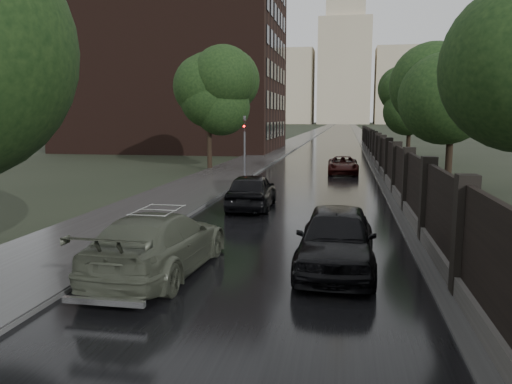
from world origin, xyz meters
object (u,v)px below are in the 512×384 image
(car_right_near, at_px, (336,238))
(car_right_far, at_px, (343,165))
(tree_left_far, at_px, (209,99))
(tree_right_b, at_px, (452,97))
(volga_sedan, at_px, (159,243))
(tree_right_c, at_px, (410,105))
(traffic_light, at_px, (245,141))
(hatchback_left, at_px, (252,191))

(car_right_near, height_order, car_right_far, car_right_near)
(tree_left_far, height_order, tree_right_b, tree_left_far)
(volga_sedan, bearing_deg, car_right_far, -98.09)
(tree_left_far, xyz_separation_m, tree_right_b, (15.50, -8.00, -0.29))
(tree_right_b, distance_m, tree_right_c, 18.00)
(traffic_light, xyz_separation_m, car_right_far, (6.18, 3.95, -1.78))
(volga_sedan, distance_m, car_right_far, 23.95)
(car_right_far, bearing_deg, hatchback_left, -106.32)
(tree_left_far, bearing_deg, volga_sedan, -77.45)
(tree_right_b, xyz_separation_m, car_right_near, (-5.65, -15.49, -4.13))
(tree_left_far, height_order, car_right_far, tree_left_far)
(tree_right_c, relative_size, volga_sedan, 1.29)
(tree_left_far, distance_m, tree_right_b, 17.45)
(tree_right_c, xyz_separation_m, car_right_far, (-5.62, -11.06, -4.33))
(tree_left_far, distance_m, car_right_far, 10.96)
(hatchback_left, relative_size, car_right_near, 0.94)
(volga_sedan, distance_m, car_right_near, 4.52)
(hatchback_left, bearing_deg, tree_right_b, -144.47)
(volga_sedan, relative_size, car_right_near, 1.12)
(traffic_light, bearing_deg, tree_left_far, 126.47)
(traffic_light, bearing_deg, tree_right_b, -14.24)
(tree_right_c, relative_size, traffic_light, 1.75)
(tree_left_far, relative_size, hatchback_left, 1.62)
(car_right_far, bearing_deg, traffic_light, -148.93)
(tree_right_c, height_order, hatchback_left, tree_right_c)
(tree_right_b, relative_size, tree_right_c, 1.00)
(car_right_near, bearing_deg, hatchback_left, 115.66)
(car_right_near, bearing_deg, volga_sedan, -164.93)
(tree_right_c, xyz_separation_m, traffic_light, (-11.80, -15.01, -2.55))
(tree_right_c, bearing_deg, car_right_far, -116.96)
(hatchback_left, bearing_deg, traffic_light, -79.42)
(traffic_light, xyz_separation_m, volga_sedan, (1.77, -19.59, -1.61))
(tree_left_far, bearing_deg, traffic_light, -53.53)
(tree_right_b, xyz_separation_m, hatchback_left, (-9.40, -7.35, -4.17))
(tree_right_c, distance_m, car_right_near, 34.21)
(car_right_far, bearing_deg, tree_right_b, -52.52)
(volga_sedan, xyz_separation_m, hatchback_left, (0.63, 9.24, -0.01))
(volga_sedan, bearing_deg, hatchback_left, -91.37)
(hatchback_left, xyz_separation_m, car_right_far, (3.78, 14.29, -0.16))
(traffic_light, height_order, car_right_near, traffic_light)
(tree_left_far, distance_m, tree_right_c, 18.45)
(car_right_near, xyz_separation_m, car_right_far, (0.02, 22.43, -0.21))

